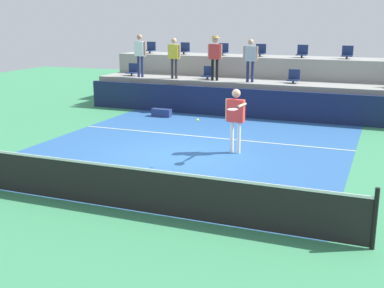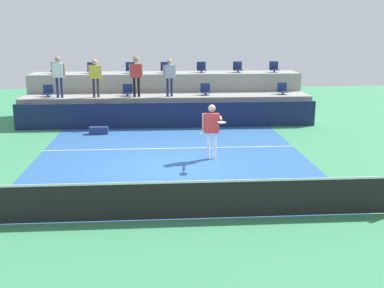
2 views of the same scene
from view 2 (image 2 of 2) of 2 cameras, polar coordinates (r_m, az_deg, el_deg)
ground_plane at (r=14.39m, az=-2.44°, el=-2.97°), size 40.00×40.00×0.00m
court_inner_paint at (r=15.35m, az=-2.56°, el=-1.86°), size 9.00×10.00×0.01m
court_service_line at (r=16.70m, az=-2.70°, el=-0.53°), size 9.00×0.06×0.00m
tennis_net at (r=10.45m, az=-1.77°, el=-6.77°), size 10.48×0.08×1.07m
sponsor_backboard at (r=20.10m, az=-3.00°, el=3.55°), size 13.00×0.16×1.10m
seating_tier_lower at (r=21.36m, az=-3.08°, el=4.38°), size 13.00×1.80×1.25m
seating_tier_upper at (r=23.08m, az=-3.19°, el=6.17°), size 13.00×1.80×2.10m
stadium_chair_lower_far_left at (r=21.73m, az=-17.32°, el=6.17°), size 0.44×0.40×0.52m
stadium_chair_lower_left at (r=21.21m, az=-7.93°, el=6.50°), size 0.44×0.40×0.52m
stadium_chair_lower_right at (r=21.28m, az=1.66°, el=6.65°), size 0.44×0.40×0.52m
stadium_chair_lower_far_right at (r=21.93m, az=11.08°, el=6.61°), size 0.44×0.40×0.52m
stadium_chair_upper_far_left at (r=23.39m, az=-16.46°, el=8.85°), size 0.44×0.40×0.52m
stadium_chair_upper_left at (r=23.09m, az=-12.25°, el=9.04°), size 0.44×0.40×0.52m
stadium_chair_upper_mid_left at (r=22.91m, az=-7.62°, el=9.20°), size 0.44×0.40×0.52m
stadium_chair_upper_center at (r=22.87m, az=-3.34°, el=9.29°), size 0.44×0.40×0.52m
stadium_chair_upper_mid_right at (r=22.97m, az=1.16°, el=9.33°), size 0.44×0.40×0.52m
stadium_chair_upper_right at (r=23.20m, az=5.65°, el=9.31°), size 0.44×0.40×0.52m
stadium_chair_upper_far_right at (r=23.58m, az=10.08°, el=9.24°), size 0.44×0.40×0.52m
tennis_player at (r=15.09m, az=2.47°, el=2.25°), size 0.65×1.27×1.82m
spectator_in_grey at (r=21.14m, az=-16.12°, el=8.44°), size 0.62×0.28×1.78m
spectator_leaning_on_rail at (r=20.88m, az=-11.83°, el=8.37°), size 0.59×0.24×1.66m
spectator_with_hat at (r=20.71m, az=-6.90°, el=8.80°), size 0.60×0.42×1.78m
spectator_in_white at (r=20.70m, az=-2.80°, el=8.61°), size 0.59×0.26×1.66m
tennis_ball at (r=13.47m, az=1.07°, el=1.22°), size 0.07×0.07×0.07m
equipment_bag at (r=19.32m, az=-11.41°, el=1.65°), size 0.76×0.28×0.30m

